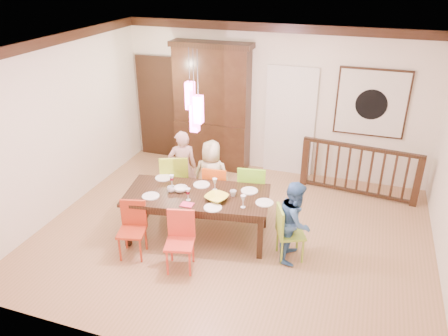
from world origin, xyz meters
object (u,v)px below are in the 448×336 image
(chair_far_left, at_px, (175,177))
(balustrade, at_px, (359,170))
(person_far_left, at_px, (183,168))
(person_end_right, at_px, (295,221))
(person_far_mid, at_px, (211,177))
(dining_table, at_px, (197,199))
(chair_end_right, at_px, (291,229))
(china_hutch, at_px, (212,107))

(chair_far_left, distance_m, balustrade, 3.32)
(person_far_left, height_order, person_end_right, person_far_left)
(chair_far_left, height_order, person_far_mid, person_far_mid)
(person_far_mid, distance_m, person_end_right, 1.80)
(dining_table, xyz_separation_m, chair_end_right, (1.46, -0.08, -0.19))
(chair_far_left, bearing_deg, dining_table, 112.29)
(dining_table, xyz_separation_m, balustrade, (2.27, 2.20, -0.17))
(chair_far_left, xyz_separation_m, china_hutch, (0.00, 1.85, 0.68))
(dining_table, bearing_deg, person_far_mid, 85.29)
(chair_far_left, height_order, person_far_left, person_far_left)
(dining_table, relative_size, balustrade, 1.08)
(person_far_left, xyz_separation_m, person_far_mid, (0.56, -0.08, -0.04))
(balustrade, bearing_deg, person_end_right, -102.86)
(person_far_left, bearing_deg, dining_table, 96.83)
(person_end_right, bearing_deg, person_far_left, 66.03)
(person_far_mid, bearing_deg, person_far_left, -13.50)
(china_hutch, height_order, person_far_mid, china_hutch)
(person_end_right, bearing_deg, china_hutch, 40.14)
(chair_end_right, distance_m, person_far_mid, 1.78)
(chair_end_right, relative_size, person_far_mid, 0.65)
(dining_table, height_order, chair_far_left, chair_far_left)
(china_hutch, relative_size, balustrade, 1.20)
(person_far_mid, bearing_deg, balustrade, -154.57)
(dining_table, relative_size, person_end_right, 1.89)
(china_hutch, xyz_separation_m, person_far_left, (0.05, -1.64, -0.59))
(chair_end_right, relative_size, china_hutch, 0.33)
(china_hutch, distance_m, person_far_left, 1.75)
(person_end_right, bearing_deg, chair_end_right, 120.50)
(china_hutch, xyz_separation_m, person_end_right, (2.19, -2.59, -0.66))
(chair_end_right, distance_m, balustrade, 2.41)
(dining_table, distance_m, person_far_left, 1.10)
(dining_table, bearing_deg, chair_far_left, 125.15)
(person_far_left, distance_m, person_far_mid, 0.57)
(chair_far_left, height_order, balustrade, chair_far_left)
(dining_table, distance_m, person_end_right, 1.51)
(china_hutch, distance_m, balustrade, 3.07)
(china_hutch, height_order, balustrade, china_hutch)
(chair_end_right, xyz_separation_m, person_far_left, (-2.09, 0.97, 0.20))
(balustrade, xyz_separation_m, person_far_mid, (-2.34, -1.38, 0.14))
(dining_table, bearing_deg, person_far_left, 115.40)
(china_hutch, relative_size, person_end_right, 2.09)
(balustrade, bearing_deg, person_far_left, -150.02)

